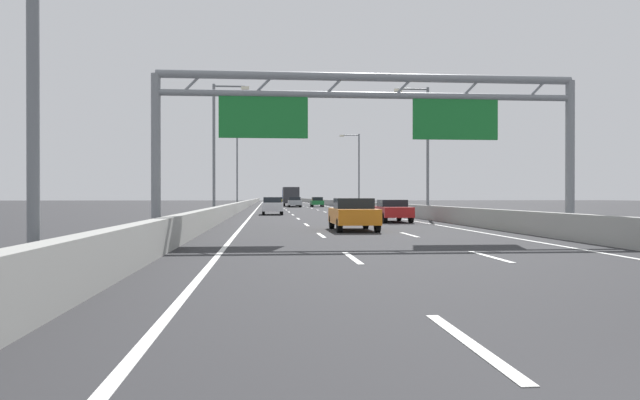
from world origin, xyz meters
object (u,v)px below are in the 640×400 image
object	(u,v)px
green_car	(317,202)
silver_car	(295,202)
sign_gantry	(367,113)
streetlamp_left_far	(239,166)
streetlamp_right_mid	(425,144)
streetlamp_right_far	(357,166)
box_truck	(291,196)
yellow_car	(284,200)
streetlamp_left_mid	(217,142)
red_car	(392,210)
orange_car	(353,214)
white_car	(272,206)

from	to	relation	value
green_car	silver_car	world-z (taller)	same
green_car	sign_gantry	bearing A→B (deg)	-92.99
streetlamp_left_far	silver_car	world-z (taller)	streetlamp_left_far
streetlamp_right_mid	streetlamp_right_far	xyz separation A→B (m)	(0.00, 33.31, 0.00)
box_truck	yellow_car	bearing A→B (deg)	89.99
streetlamp_left_mid	green_car	size ratio (longest dim) A/B	2.15
streetlamp_right_far	red_car	xyz separation A→B (m)	(-3.78, -40.03, -4.69)
streetlamp_left_far	streetlamp_right_mid	bearing A→B (deg)	-65.86
streetlamp_left_mid	streetlamp_right_mid	size ratio (longest dim) A/B	1.00
sign_gantry	streetlamp_right_mid	world-z (taller)	streetlamp_right_mid
streetlamp_left_far	orange_car	world-z (taller)	streetlamp_left_far
white_car	box_truck	distance (m)	45.15
yellow_car	white_car	bearing A→B (deg)	-92.20
white_car	green_car	bearing A→B (deg)	79.52
streetlamp_right_mid	yellow_car	world-z (taller)	streetlamp_right_mid
box_truck	orange_car	bearing A→B (deg)	-89.83
sign_gantry	streetlamp_right_mid	distance (m)	21.42
box_truck	white_car	bearing A→B (deg)	-94.16
silver_car	red_car	bearing A→B (deg)	-85.87
streetlamp_right_mid	streetlamp_right_far	size ratio (longest dim) A/B	1.00
green_car	yellow_car	size ratio (longest dim) A/B	0.98
sign_gantry	streetlamp_right_far	xyz separation A→B (m)	(7.54, 53.36, 0.57)
streetlamp_right_mid	streetlamp_left_far	bearing A→B (deg)	114.14
streetlamp_right_mid	red_car	size ratio (longest dim) A/B	2.19
streetlamp_left_far	yellow_car	distance (m)	61.48
orange_car	box_truck	xyz separation A→B (m)	(-0.21, 69.65, 0.90)
streetlamp_left_far	silver_car	xyz separation A→B (m)	(7.46, 11.03, -4.64)
streetlamp_left_mid	red_car	size ratio (longest dim) A/B	2.19
streetlamp_left_mid	orange_car	xyz separation A→B (m)	(7.45, -15.80, -4.64)
streetlamp_right_mid	yellow_car	xyz separation A→B (m)	(-7.68, 94.19, -4.67)
box_truck	green_car	bearing A→B (deg)	-65.34
streetlamp_right_far	white_car	distance (m)	27.23
green_car	box_truck	bearing A→B (deg)	114.66
streetlamp_right_mid	box_truck	bearing A→B (deg)	98.13
streetlamp_left_mid	box_truck	world-z (taller)	streetlamp_left_mid
yellow_car	white_car	xyz separation A→B (m)	(-3.29, -85.36, 0.04)
silver_car	yellow_car	size ratio (longest dim) A/B	1.02
streetlamp_left_far	box_truck	xyz separation A→B (m)	(7.24, 20.54, -3.73)
box_truck	streetlamp_right_far	bearing A→B (deg)	-69.47
green_car	yellow_car	distance (m)	48.32
red_car	streetlamp_right_mid	bearing A→B (deg)	60.62
sign_gantry	yellow_car	distance (m)	114.30
streetlamp_right_far	green_car	distance (m)	14.13
sign_gantry	streetlamp_left_mid	size ratio (longest dim) A/B	1.75
streetlamp_left_far	silver_car	bearing A→B (deg)	55.92
streetlamp_right_mid	red_car	world-z (taller)	streetlamp_right_mid
streetlamp_left_mid	orange_car	distance (m)	18.07
orange_car	box_truck	bearing A→B (deg)	90.17
yellow_car	white_car	world-z (taller)	white_car
streetlamp_left_far	green_car	bearing A→B (deg)	49.49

